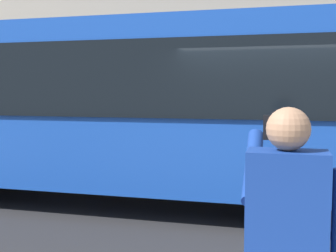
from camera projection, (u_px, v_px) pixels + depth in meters
ground_plane at (271, 218)px, 6.54m from camera, size 60.00×60.00×0.00m
red_bus at (120, 105)px, 7.47m from camera, size 9.05×2.54×3.08m
pedestrian_photographer at (286, 245)px, 2.21m from camera, size 0.53×0.52×1.70m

